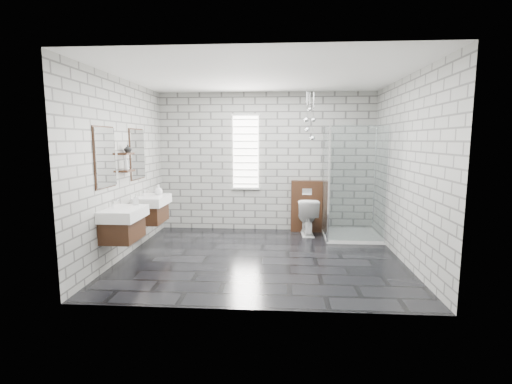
# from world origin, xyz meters

# --- Properties ---
(floor) EXTENTS (4.20, 3.60, 0.02)m
(floor) POSITION_xyz_m (0.00, 0.00, -0.01)
(floor) COLOR black
(floor) RESTS_ON ground
(ceiling) EXTENTS (4.20, 3.60, 0.02)m
(ceiling) POSITION_xyz_m (0.00, 0.00, 2.71)
(ceiling) COLOR white
(ceiling) RESTS_ON wall_back
(wall_back) EXTENTS (4.20, 0.02, 2.70)m
(wall_back) POSITION_xyz_m (0.00, 1.81, 1.35)
(wall_back) COLOR #A1A09B
(wall_back) RESTS_ON floor
(wall_front) EXTENTS (4.20, 0.02, 2.70)m
(wall_front) POSITION_xyz_m (0.00, -1.81, 1.35)
(wall_front) COLOR #A1A09B
(wall_front) RESTS_ON floor
(wall_left) EXTENTS (0.02, 3.60, 2.70)m
(wall_left) POSITION_xyz_m (-2.11, 0.00, 1.35)
(wall_left) COLOR #A1A09B
(wall_left) RESTS_ON floor
(wall_right) EXTENTS (0.02, 3.60, 2.70)m
(wall_right) POSITION_xyz_m (2.11, 0.00, 1.35)
(wall_right) COLOR #A1A09B
(wall_right) RESTS_ON floor
(vanity_left) EXTENTS (0.47, 0.70, 1.57)m
(vanity_left) POSITION_xyz_m (-1.91, -0.62, 0.76)
(vanity_left) COLOR #3B2012
(vanity_left) RESTS_ON wall_left
(vanity_right) EXTENTS (0.47, 0.70, 1.57)m
(vanity_right) POSITION_xyz_m (-1.91, 0.52, 0.76)
(vanity_right) COLOR #3B2012
(vanity_right) RESTS_ON wall_left
(shelf_lower) EXTENTS (0.14, 0.30, 0.03)m
(shelf_lower) POSITION_xyz_m (-2.03, -0.05, 1.32)
(shelf_lower) COLOR #3B2012
(shelf_lower) RESTS_ON wall_left
(shelf_upper) EXTENTS (0.14, 0.30, 0.03)m
(shelf_upper) POSITION_xyz_m (-2.03, -0.05, 1.58)
(shelf_upper) COLOR #3B2012
(shelf_upper) RESTS_ON wall_left
(window) EXTENTS (0.56, 0.05, 1.48)m
(window) POSITION_xyz_m (-0.40, 1.78, 1.55)
(window) COLOR white
(window) RESTS_ON wall_back
(cistern_panel) EXTENTS (0.60, 0.20, 1.00)m
(cistern_panel) POSITION_xyz_m (0.80, 1.70, 0.50)
(cistern_panel) COLOR #3B2012
(cistern_panel) RESTS_ON floor
(flush_plate) EXTENTS (0.18, 0.01, 0.12)m
(flush_plate) POSITION_xyz_m (0.80, 1.60, 0.80)
(flush_plate) COLOR silver
(flush_plate) RESTS_ON cistern_panel
(shower_enclosure) EXTENTS (1.00, 1.00, 2.03)m
(shower_enclosure) POSITION_xyz_m (1.50, 1.18, 0.50)
(shower_enclosure) COLOR white
(shower_enclosure) RESTS_ON floor
(pendant_cluster) EXTENTS (0.23, 0.22, 0.93)m
(pendant_cluster) POSITION_xyz_m (0.81, 1.37, 2.09)
(pendant_cluster) COLOR silver
(pendant_cluster) RESTS_ON ceiling
(toilet) EXTENTS (0.41, 0.70, 0.70)m
(toilet) POSITION_xyz_m (0.80, 1.45, 0.35)
(toilet) COLOR white
(toilet) RESTS_ON floor
(soap_bottle_a) EXTENTS (0.10, 0.10, 0.17)m
(soap_bottle_a) POSITION_xyz_m (-1.80, -0.33, 0.93)
(soap_bottle_a) COLOR #B2B2B2
(soap_bottle_a) RESTS_ON vanity_left
(soap_bottle_b) EXTENTS (0.17, 0.17, 0.18)m
(soap_bottle_b) POSITION_xyz_m (-1.80, 0.67, 0.94)
(soap_bottle_b) COLOR #B2B2B2
(soap_bottle_b) RESTS_ON vanity_right
(soap_bottle_c) EXTENTS (0.10, 0.10, 0.20)m
(soap_bottle_c) POSITION_xyz_m (-2.02, -0.10, 1.43)
(soap_bottle_c) COLOR #B2B2B2
(soap_bottle_c) RESTS_ON shelf_lower
(vase) EXTENTS (0.14, 0.14, 0.12)m
(vase) POSITION_xyz_m (-2.02, -0.01, 1.65)
(vase) COLOR #B2B2B2
(vase) RESTS_ON shelf_upper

